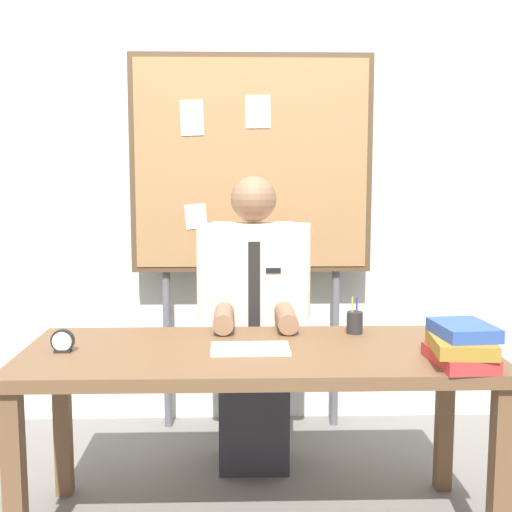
{
  "coord_description": "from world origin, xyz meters",
  "views": [
    {
      "loc": [
        -0.08,
        -2.55,
        1.45
      ],
      "look_at": [
        0.0,
        0.18,
        1.11
      ],
      "focal_mm": 46.09,
      "sensor_mm": 36.0,
      "label": 1
    }
  ],
  "objects_px": {
    "book_stack": "(461,345)",
    "open_notebook": "(250,349)",
    "desk": "(257,370)",
    "bulletin_board": "(251,169)",
    "person": "(254,334)",
    "pen_holder": "(355,322)",
    "desk_clock": "(63,342)"
  },
  "relations": [
    {
      "from": "book_stack",
      "to": "open_notebook",
      "type": "relative_size",
      "value": 0.99
    },
    {
      "from": "desk",
      "to": "book_stack",
      "type": "distance_m",
      "value": 0.79
    },
    {
      "from": "bulletin_board",
      "to": "open_notebook",
      "type": "xyz_separation_m",
      "value": [
        -0.03,
        -1.1,
        -0.71
      ]
    },
    {
      "from": "person",
      "to": "open_notebook",
      "type": "bearing_deg",
      "value": -92.7
    },
    {
      "from": "bulletin_board",
      "to": "book_stack",
      "type": "bearing_deg",
      "value": -60.73
    },
    {
      "from": "desk",
      "to": "person",
      "type": "distance_m",
      "value": 0.59
    },
    {
      "from": "bulletin_board",
      "to": "pen_holder",
      "type": "distance_m",
      "value": 1.16
    },
    {
      "from": "person",
      "to": "book_stack",
      "type": "xyz_separation_m",
      "value": [
        0.74,
        -0.83,
        0.16
      ]
    },
    {
      "from": "person",
      "to": "desk_clock",
      "type": "xyz_separation_m",
      "value": [
        -0.76,
        -0.62,
        0.13
      ]
    },
    {
      "from": "open_notebook",
      "to": "bulletin_board",
      "type": "bearing_deg",
      "value": 88.52
    },
    {
      "from": "bulletin_board",
      "to": "pen_holder",
      "type": "xyz_separation_m",
      "value": [
        0.43,
        -0.84,
        -0.67
      ]
    },
    {
      "from": "bulletin_board",
      "to": "pen_holder",
      "type": "relative_size",
      "value": 13.11
    },
    {
      "from": "desk",
      "to": "book_stack",
      "type": "xyz_separation_m",
      "value": [
        0.74,
        -0.24,
        0.16
      ]
    },
    {
      "from": "bulletin_board",
      "to": "book_stack",
      "type": "relative_size",
      "value": 6.8
    },
    {
      "from": "desk",
      "to": "bulletin_board",
      "type": "xyz_separation_m",
      "value": [
        -0.0,
        1.08,
        0.81
      ]
    },
    {
      "from": "book_stack",
      "to": "person",
      "type": "bearing_deg",
      "value": 131.74
    },
    {
      "from": "pen_holder",
      "to": "desk",
      "type": "bearing_deg",
      "value": -150.55
    },
    {
      "from": "book_stack",
      "to": "open_notebook",
      "type": "height_order",
      "value": "book_stack"
    },
    {
      "from": "desk",
      "to": "bulletin_board",
      "type": "relative_size",
      "value": 0.89
    },
    {
      "from": "book_stack",
      "to": "desk_clock",
      "type": "xyz_separation_m",
      "value": [
        -1.5,
        0.21,
        -0.03
      ]
    },
    {
      "from": "book_stack",
      "to": "desk_clock",
      "type": "relative_size",
      "value": 3.38
    },
    {
      "from": "desk_clock",
      "to": "pen_holder",
      "type": "relative_size",
      "value": 0.57
    },
    {
      "from": "desk_clock",
      "to": "open_notebook",
      "type": "bearing_deg",
      "value": 0.74
    },
    {
      "from": "bulletin_board",
      "to": "book_stack",
      "type": "height_order",
      "value": "bulletin_board"
    },
    {
      "from": "desk_clock",
      "to": "desk",
      "type": "bearing_deg",
      "value": 2.21
    },
    {
      "from": "desk_clock",
      "to": "pen_holder",
      "type": "bearing_deg",
      "value": 12.92
    },
    {
      "from": "open_notebook",
      "to": "pen_holder",
      "type": "distance_m",
      "value": 0.53
    },
    {
      "from": "desk",
      "to": "book_stack",
      "type": "bearing_deg",
      "value": -17.67
    },
    {
      "from": "book_stack",
      "to": "desk_clock",
      "type": "bearing_deg",
      "value": 172.19
    },
    {
      "from": "book_stack",
      "to": "open_notebook",
      "type": "distance_m",
      "value": 0.8
    },
    {
      "from": "open_notebook",
      "to": "book_stack",
      "type": "bearing_deg",
      "value": -15.67
    },
    {
      "from": "person",
      "to": "bulletin_board",
      "type": "bearing_deg",
      "value": 90.04
    }
  ]
}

